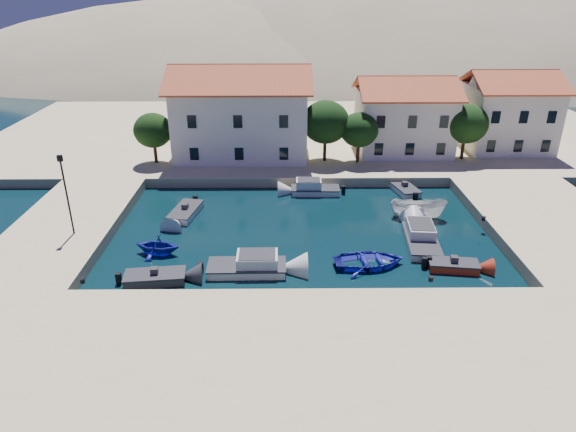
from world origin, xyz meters
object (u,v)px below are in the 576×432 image
object	(u,v)px
building_right	(508,109)
lamppost	(65,187)
cabin_cruiser_south	(247,266)
cabin_cruiser_east	(421,239)
building_left	(241,110)
boat_east	(417,217)
building_mid	(404,114)
rowboat_south	(369,265)

from	to	relation	value
building_right	lamppost	xyz separation A→B (m)	(-41.50, -22.00, -0.72)
cabin_cruiser_south	cabin_cruiser_east	world-z (taller)	same
building_left	boat_east	size ratio (longest dim) A/B	3.11
building_mid	cabin_cruiser_south	size ratio (longest dim) A/B	1.91
cabin_cruiser_east	boat_east	distance (m)	5.15
building_right	building_left	bearing A→B (deg)	-176.19
rowboat_south	cabin_cruiser_east	size ratio (longest dim) A/B	0.85
lamppost	cabin_cruiser_east	size ratio (longest dim) A/B	1.05
building_left	rowboat_south	xyz separation A→B (m)	(10.67, -23.41, -5.94)
rowboat_south	lamppost	bearing A→B (deg)	75.10
lamppost	cabin_cruiser_south	size ratio (longest dim) A/B	1.13
building_mid	cabin_cruiser_east	world-z (taller)	building_mid
building_right	cabin_cruiser_south	distance (m)	38.72
building_mid	boat_east	xyz separation A→B (m)	(-1.86, -16.19, -5.22)
cabin_cruiser_east	boat_east	bearing A→B (deg)	-5.69
building_right	boat_east	world-z (taller)	building_right
building_mid	boat_east	size ratio (longest dim) A/B	2.22
lamppost	cabin_cruiser_east	bearing A→B (deg)	-0.50
rowboat_south	building_right	bearing A→B (deg)	-43.43
building_left	lamppost	bearing A→B (deg)	-119.90
building_mid	building_right	distance (m)	12.04
building_left	cabin_cruiser_east	distance (m)	25.88
building_left	cabin_cruiser_south	distance (m)	24.92
cabin_cruiser_south	rowboat_south	size ratio (longest dim) A/B	1.08
building_right	boat_east	distance (m)	22.75
building_left	building_mid	world-z (taller)	building_left
rowboat_south	cabin_cruiser_east	bearing A→B (deg)	-61.08
lamppost	building_mid	bearing A→B (deg)	35.45
building_left	rowboat_south	size ratio (longest dim) A/B	2.90
building_left	cabin_cruiser_south	xyz separation A→B (m)	(1.97, -24.24, -5.46)
cabin_cruiser_east	building_mid	bearing A→B (deg)	-2.52
building_right	rowboat_south	size ratio (longest dim) A/B	1.87
cabin_cruiser_south	boat_east	size ratio (longest dim) A/B	1.16
building_left	building_mid	bearing A→B (deg)	3.18
cabin_cruiser_south	boat_east	bearing A→B (deg)	31.88
rowboat_south	cabin_cruiser_east	world-z (taller)	cabin_cruiser_east
rowboat_south	cabin_cruiser_east	xyz separation A→B (m)	(4.51, 3.17, 0.48)
building_left	building_mid	size ratio (longest dim) A/B	1.40
cabin_cruiser_south	rowboat_south	xyz separation A→B (m)	(8.70, 0.83, -0.48)
building_mid	building_right	size ratio (longest dim) A/B	1.11
cabin_cruiser_east	cabin_cruiser_south	bearing A→B (deg)	111.88
lamppost	rowboat_south	xyz separation A→B (m)	(22.17, -3.41, -4.75)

